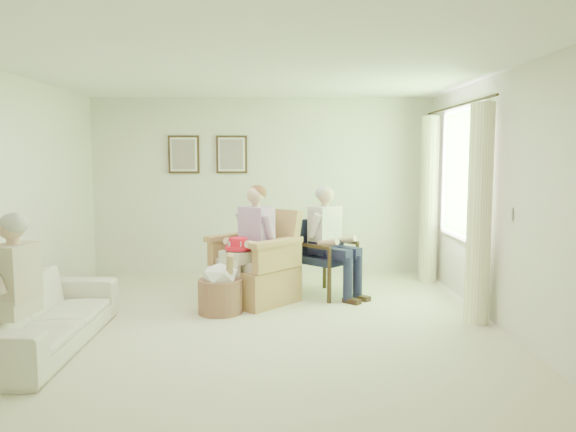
% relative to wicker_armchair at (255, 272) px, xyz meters
% --- Properties ---
extents(floor, '(5.50, 5.50, 0.00)m').
position_rel_wicker_armchair_xyz_m(floor, '(0.06, -1.14, -0.35)').
color(floor, beige).
rests_on(floor, ground).
extents(back_wall, '(5.00, 0.04, 2.60)m').
position_rel_wicker_armchair_xyz_m(back_wall, '(0.06, 1.61, 0.95)').
color(back_wall, silver).
rests_on(back_wall, ground).
extents(front_wall, '(5.00, 0.04, 2.60)m').
position_rel_wicker_armchair_xyz_m(front_wall, '(0.06, -3.89, 0.95)').
color(front_wall, silver).
rests_on(front_wall, ground).
extents(left_wall, '(0.04, 5.50, 2.60)m').
position_rel_wicker_armchair_xyz_m(left_wall, '(-2.44, -1.14, 0.95)').
color(left_wall, silver).
rests_on(left_wall, ground).
extents(right_wall, '(0.04, 5.50, 2.60)m').
position_rel_wicker_armchair_xyz_m(right_wall, '(2.56, -1.14, 0.95)').
color(right_wall, silver).
rests_on(right_wall, ground).
extents(ceiling, '(5.00, 5.50, 0.02)m').
position_rel_wicker_armchair_xyz_m(ceiling, '(0.06, -1.14, 2.25)').
color(ceiling, white).
rests_on(ceiling, back_wall).
extents(window, '(0.13, 2.50, 1.63)m').
position_rel_wicker_armchair_xyz_m(window, '(2.52, 0.06, 1.23)').
color(window, '#2D6B23').
rests_on(window, right_wall).
extents(curtain_left, '(0.34, 0.34, 2.30)m').
position_rel_wicker_armchair_xyz_m(curtain_left, '(2.39, -0.92, 0.80)').
color(curtain_left, '#FFF7C7').
rests_on(curtain_left, ground).
extents(curtain_right, '(0.34, 0.34, 2.30)m').
position_rel_wicker_armchair_xyz_m(curtain_right, '(2.39, 1.04, 0.80)').
color(curtain_right, '#FFF7C7').
rests_on(curtain_right, ground).
extents(framed_print_left, '(0.45, 0.05, 0.55)m').
position_rel_wicker_armchair_xyz_m(framed_print_left, '(-1.09, 1.57, 1.43)').
color(framed_print_left, '#382114').
rests_on(framed_print_left, back_wall).
extents(framed_print_right, '(0.45, 0.05, 0.55)m').
position_rel_wicker_armchair_xyz_m(framed_print_right, '(-0.39, 1.57, 1.43)').
color(framed_print_right, '#382114').
rests_on(framed_print_right, back_wall).
extents(wicker_armchair, '(0.87, 0.86, 1.11)m').
position_rel_wicker_armchair_xyz_m(wicker_armchair, '(0.00, 0.00, 0.00)').
color(wicker_armchair, tan).
rests_on(wicker_armchair, ground).
extents(wood_armchair, '(0.62, 0.58, 0.96)m').
position_rel_wicker_armchair_xyz_m(wood_armchair, '(0.90, 0.34, 0.17)').
color(wood_armchair, black).
rests_on(wood_armchair, ground).
extents(sofa, '(2.11, 0.82, 0.62)m').
position_rel_wicker_armchair_xyz_m(sofa, '(-1.89, -1.64, -0.04)').
color(sofa, '#EDE4CD').
rests_on(sofa, ground).
extents(person_wicker, '(0.40, 0.63, 1.38)m').
position_rel_wicker_armchair_xyz_m(person_wicker, '(-0.00, -0.15, 0.46)').
color(person_wicker, beige).
rests_on(person_wicker, ground).
extents(person_dark, '(0.40, 0.63, 1.36)m').
position_rel_wicker_armchair_xyz_m(person_dark, '(0.90, 0.18, 0.44)').
color(person_dark, '#1A1B3A').
rests_on(person_dark, ground).
extents(person_sofa, '(0.42, 0.62, 1.27)m').
position_rel_wicker_armchair_xyz_m(person_sofa, '(-1.89, -2.22, 0.37)').
color(person_sofa, beige).
rests_on(person_sofa, ground).
extents(red_hat, '(0.30, 0.30, 0.14)m').
position_rel_wicker_armchair_xyz_m(red_hat, '(-0.18, -0.28, 0.38)').
color(red_hat, red).
rests_on(red_hat, person_wicker).
extents(hatbox, '(0.58, 0.58, 0.72)m').
position_rel_wicker_armchair_xyz_m(hatbox, '(-0.36, -0.54, -0.07)').
color(hatbox, tan).
rests_on(hatbox, ground).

